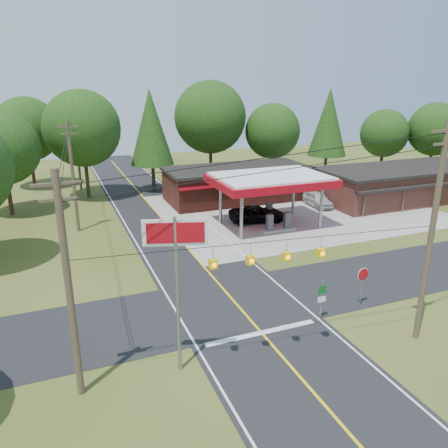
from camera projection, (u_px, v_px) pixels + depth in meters
name	position (u px, v px, depth m)	size (l,w,h in m)	color
ground	(236.00, 303.00, 26.95)	(120.00, 120.00, 0.00)	#3B4B1A
main_highway	(236.00, 303.00, 26.94)	(8.00, 120.00, 0.02)	black
cross_road	(236.00, 303.00, 26.94)	(70.00, 7.00, 0.02)	black
lane_center_yellow	(236.00, 303.00, 26.94)	(0.15, 110.00, 0.00)	yellow
gas_canopy	(271.00, 182.00, 40.26)	(10.60, 7.40, 4.88)	gray
convenience_store	(237.00, 183.00, 50.16)	(16.40, 7.55, 3.80)	#501F17
strip_building	(405.00, 183.00, 50.27)	(20.40, 8.75, 3.80)	#3F1E19
utility_pole_near_right	(432.00, 232.00, 21.53)	(1.80, 0.30, 11.50)	#473828
utility_pole_near_left	(69.00, 286.00, 17.59)	(1.80, 0.30, 10.00)	#473828
utility_pole_far_left	(73.00, 175.00, 38.44)	(1.80, 0.30, 10.00)	#473828
utility_pole_north	(77.00, 152.00, 54.13)	(0.30, 0.30, 9.50)	#473828
overhead_beacons	(269.00, 243.00, 19.36)	(17.04, 2.04, 1.03)	black
treeline_backdrop	(155.00, 137.00, 46.12)	(70.27, 51.59, 13.30)	#332316
suv_car	(258.00, 214.00, 42.49)	(5.57, 5.57, 1.55)	black
sedan_car	(318.00, 200.00, 47.68)	(4.56, 4.56, 1.55)	silver
big_stop_sign	(176.00, 258.00, 18.99)	(2.72, 0.91, 7.60)	gray
octagonal_stop_sign	(363.00, 277.00, 26.15)	(0.87, 0.12, 2.50)	gray
route_sign_post	(322.00, 296.00, 24.70)	(0.50, 0.10, 2.46)	gray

